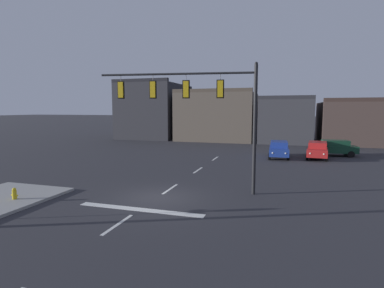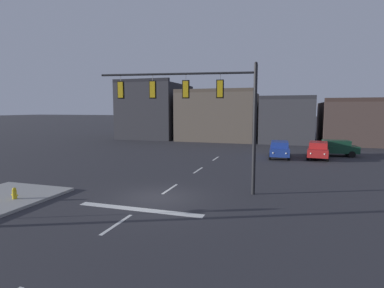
{
  "view_description": "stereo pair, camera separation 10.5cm",
  "coord_description": "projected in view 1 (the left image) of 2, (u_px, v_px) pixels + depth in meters",
  "views": [
    {
      "loc": [
        6.63,
        -14.92,
        4.78
      ],
      "look_at": [
        0.57,
        4.6,
        2.46
      ],
      "focal_mm": 28.94,
      "sensor_mm": 36.0,
      "label": 1
    },
    {
      "loc": [
        6.73,
        -14.89,
        4.78
      ],
      "look_at": [
        0.57,
        4.6,
        2.46
      ],
      "focal_mm": 28.94,
      "sensor_mm": 36.0,
      "label": 2
    }
  ],
  "objects": [
    {
      "name": "fire_hydrant",
      "position": [
        15.0,
        196.0,
        15.94
      ],
      "size": [
        0.4,
        0.3,
        0.75
      ],
      "color": "gold",
      "rests_on": "ground"
    },
    {
      "name": "lane_centreline",
      "position": [
        170.0,
        189.0,
        18.55
      ],
      "size": [
        0.16,
        26.4,
        0.01
      ],
      "color": "silver",
      "rests_on": "ground"
    },
    {
      "name": "car_lot_farside",
      "position": [
        317.0,
        150.0,
        29.93
      ],
      "size": [
        2.25,
        4.58,
        1.61
      ],
      "color": "#A81E1E",
      "rests_on": "ground"
    },
    {
      "name": "stop_bar_paint",
      "position": [
        140.0,
        209.0,
        14.76
      ],
      "size": [
        6.4,
        0.5,
        0.01
      ],
      "primitive_type": "cube",
      "color": "silver",
      "rests_on": "ground"
    },
    {
      "name": "signal_mast_near_side",
      "position": [
        200.0,
        101.0,
        17.33
      ],
      "size": [
        8.84,
        1.44,
        7.31
      ],
      "color": "black",
      "rests_on": "ground"
    },
    {
      "name": "car_lot_nearside",
      "position": [
        334.0,
        148.0,
        31.6
      ],
      "size": [
        4.6,
        2.32,
        1.61
      ],
      "color": "#143D28",
      "rests_on": "ground"
    },
    {
      "name": "ground_plane",
      "position": [
        157.0,
        198.0,
        16.65
      ],
      "size": [
        400.0,
        400.0,
        0.0
      ],
      "primitive_type": "plane",
      "color": "#2B2B30"
    },
    {
      "name": "car_lot_middle",
      "position": [
        279.0,
        149.0,
        30.43
      ],
      "size": [
        2.06,
        4.51,
        1.61
      ],
      "color": "navy",
      "rests_on": "ground"
    },
    {
      "name": "building_row",
      "position": [
        239.0,
        117.0,
        47.49
      ],
      "size": [
        42.7,
        12.01,
        9.32
      ],
      "color": "#2D2D33",
      "rests_on": "ground"
    }
  ]
}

